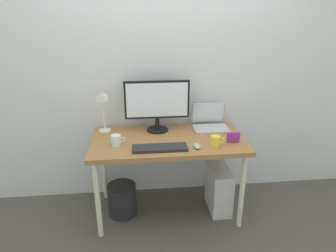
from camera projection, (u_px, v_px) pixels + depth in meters
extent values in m
plane|color=#4C4742|center=(168.00, 210.00, 2.88)|extent=(6.00, 6.00, 0.00)
cube|color=silver|center=(163.00, 66.00, 2.79)|extent=(4.40, 0.04, 2.60)
cube|color=olive|center=(168.00, 141.00, 2.62)|extent=(1.32, 0.68, 0.04)
cylinder|color=silver|center=(98.00, 200.00, 2.43)|extent=(0.04, 0.04, 0.70)
cylinder|color=silver|center=(242.00, 191.00, 2.55)|extent=(0.04, 0.04, 0.70)
cylinder|color=silver|center=(104.00, 167.00, 2.96)|extent=(0.04, 0.04, 0.70)
cylinder|color=silver|center=(224.00, 161.00, 3.07)|extent=(0.04, 0.04, 0.70)
cylinder|color=black|center=(157.00, 130.00, 2.80)|extent=(0.20, 0.20, 0.01)
cylinder|color=black|center=(157.00, 123.00, 2.78)|extent=(0.04, 0.04, 0.11)
cube|color=black|center=(157.00, 100.00, 2.70)|extent=(0.58, 0.03, 0.34)
cube|color=white|center=(157.00, 100.00, 2.68)|extent=(0.55, 0.01, 0.31)
cube|color=#B2B2B7|center=(211.00, 129.00, 2.81)|extent=(0.32, 0.22, 0.02)
cube|color=#B2B2B7|center=(208.00, 113.00, 2.90)|extent=(0.32, 0.06, 0.21)
cube|color=white|center=(208.00, 113.00, 2.89)|extent=(0.30, 0.05, 0.18)
cylinder|color=silver|center=(105.00, 130.00, 2.78)|extent=(0.11, 0.11, 0.01)
cylinder|color=silver|center=(104.00, 114.00, 2.72)|extent=(0.02, 0.02, 0.31)
cone|color=silver|center=(102.00, 95.00, 2.62)|extent=(0.11, 0.14, 0.13)
cube|color=#232328|center=(160.00, 148.00, 2.41)|extent=(0.44, 0.14, 0.02)
ellipsoid|color=#B2B2B7|center=(197.00, 146.00, 2.44)|extent=(0.06, 0.09, 0.03)
cylinder|color=yellow|center=(215.00, 141.00, 2.46)|extent=(0.08, 0.08, 0.09)
torus|color=yellow|center=(222.00, 140.00, 2.46)|extent=(0.05, 0.01, 0.05)
cylinder|color=silver|center=(116.00, 141.00, 2.47)|extent=(0.08, 0.08, 0.09)
torus|color=silver|center=(123.00, 140.00, 2.47)|extent=(0.05, 0.01, 0.05)
cube|color=purple|center=(233.00, 137.00, 2.53)|extent=(0.11, 0.03, 0.09)
cube|color=silver|center=(219.00, 189.00, 2.84)|extent=(0.18, 0.36, 0.42)
cylinder|color=#232328|center=(122.00, 199.00, 2.78)|extent=(0.26, 0.26, 0.30)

